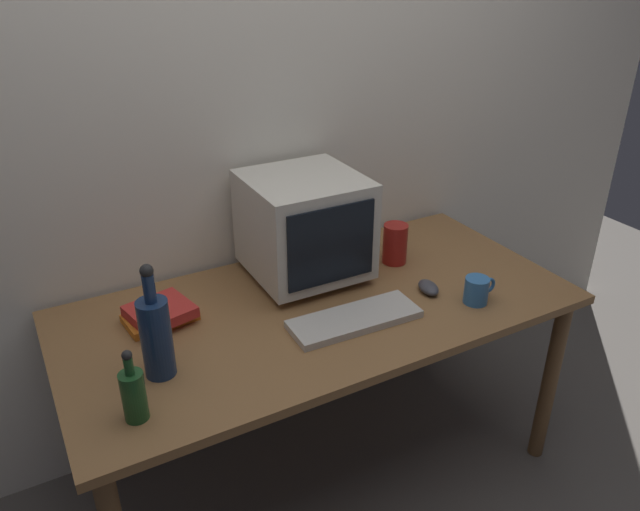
# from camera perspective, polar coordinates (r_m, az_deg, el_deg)

# --- Properties ---
(ground_plane) EXTENTS (6.00, 6.00, 0.00)m
(ground_plane) POSITION_cam_1_polar(r_m,az_deg,el_deg) (2.50, -0.00, -18.93)
(ground_plane) COLOR #56514C
(back_wall) EXTENTS (4.00, 0.08, 2.50)m
(back_wall) POSITION_cam_1_polar(r_m,az_deg,el_deg) (2.22, -5.96, 12.65)
(back_wall) COLOR silver
(back_wall) RESTS_ON ground
(desk) EXTENTS (1.68, 0.81, 0.73)m
(desk) POSITION_cam_1_polar(r_m,az_deg,el_deg) (2.08, -0.00, -6.38)
(desk) COLOR olive
(desk) RESTS_ON ground
(crt_monitor) EXTENTS (0.38, 0.39, 0.37)m
(crt_monitor) POSITION_cam_1_polar(r_m,az_deg,el_deg) (2.12, -1.46, 2.75)
(crt_monitor) COLOR beige
(crt_monitor) RESTS_ON desk
(keyboard) EXTENTS (0.43, 0.16, 0.02)m
(keyboard) POSITION_cam_1_polar(r_m,az_deg,el_deg) (1.94, 3.23, -5.90)
(keyboard) COLOR beige
(keyboard) RESTS_ON desk
(computer_mouse) EXTENTS (0.08, 0.11, 0.04)m
(computer_mouse) POSITION_cam_1_polar(r_m,az_deg,el_deg) (2.13, 10.03, -2.94)
(computer_mouse) COLOR #3F3F47
(computer_mouse) RESTS_ON desk
(bottle_tall) EXTENTS (0.09, 0.09, 0.34)m
(bottle_tall) POSITION_cam_1_polar(r_m,az_deg,el_deg) (1.72, -14.98, -7.11)
(bottle_tall) COLOR navy
(bottle_tall) RESTS_ON desk
(bottle_short) EXTENTS (0.06, 0.06, 0.21)m
(bottle_short) POSITION_cam_1_polar(r_m,az_deg,el_deg) (1.62, -16.91, -12.16)
(bottle_short) COLOR #1E4C23
(bottle_short) RESTS_ON desk
(book_stack) EXTENTS (0.23, 0.20, 0.06)m
(book_stack) POSITION_cam_1_polar(r_m,az_deg,el_deg) (1.99, -14.61, -5.26)
(book_stack) COLOR orange
(book_stack) RESTS_ON desk
(mug) EXTENTS (0.12, 0.08, 0.09)m
(mug) POSITION_cam_1_polar(r_m,az_deg,el_deg) (2.09, 14.36, -3.13)
(mug) COLOR #3370B2
(mug) RESTS_ON desk
(metal_canister) EXTENTS (0.09, 0.09, 0.15)m
(metal_canister) POSITION_cam_1_polar(r_m,az_deg,el_deg) (2.28, 6.98, 1.10)
(metal_canister) COLOR #A51E19
(metal_canister) RESTS_ON desk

